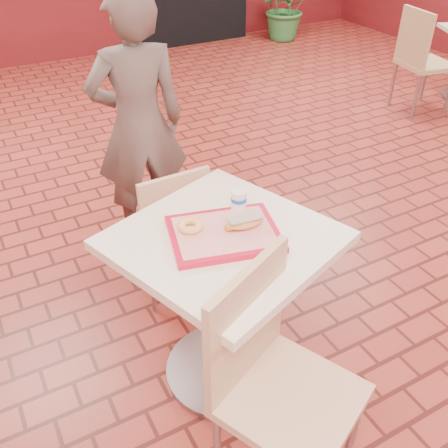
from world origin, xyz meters
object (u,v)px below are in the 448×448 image
chair_main_front (273,374)px  long_john_donut (244,222)px  customer (139,125)px  potted_plant (286,7)px  main_table (224,287)px  paper_cup (239,200)px  chair_second_left (421,56)px  serving_tray (224,234)px  ring_donut (190,226)px  chair_main_back (170,227)px

chair_main_front → long_john_donut: (0.14, 0.46, 0.33)m
customer → potted_plant: (3.53, 3.58, -0.34)m
chair_main_front → potted_plant: chair_main_front is taller
main_table → chair_main_front: size_ratio=0.85×
main_table → long_john_donut: (0.08, -0.01, 0.32)m
long_john_donut → paper_cup: size_ratio=2.06×
long_john_donut → paper_cup: (0.05, 0.13, 0.02)m
long_john_donut → chair_second_left: bearing=32.2°
serving_tray → potted_plant: bearing=53.0°
chair_main_front → ring_donut: (-0.05, 0.55, 0.33)m
chair_second_left → long_john_donut: bearing=132.4°
chair_main_back → customer: customer is taller
paper_cup → chair_second_left: bearing=30.9°
chair_main_front → potted_plant: 6.48m
main_table → customer: (0.11, 1.26, 0.23)m
chair_main_front → long_john_donut: size_ratio=5.77×
customer → serving_tray: size_ratio=3.68×
serving_tray → paper_cup: paper_cup is taller
ring_donut → chair_second_left: bearing=29.5°
paper_cup → ring_donut: bearing=-170.6°
main_table → ring_donut: size_ratio=8.23×
customer → chair_main_front: bearing=91.7°
chair_main_back → long_john_donut: (0.06, -0.66, 0.42)m
main_table → potted_plant: potted_plant is taller
paper_cup → customer: bearing=91.2°
main_table → customer: customer is taller
chair_main_front → customer: customer is taller
chair_main_back → ring_donut: size_ratio=8.21×
chair_main_back → potted_plant: 5.54m
long_john_donut → potted_plant: (3.56, 4.86, -0.43)m
serving_tray → chair_second_left: chair_second_left is taller
chair_main_back → serving_tray: (-0.02, -0.65, 0.38)m
chair_main_back → potted_plant: bearing=-132.1°
chair_main_back → potted_plant: size_ratio=0.93×
chair_main_front → customer: size_ratio=0.62×
ring_donut → chair_second_left: size_ratio=0.10×
main_table → chair_second_left: 3.81m
main_table → chair_second_left: chair_second_left is taller
customer → paper_cup: 1.15m
long_john_donut → potted_plant: bearing=53.7°
customer → potted_plant: bearing=-127.5°
ring_donut → long_john_donut: (0.19, -0.09, 0.01)m
chair_second_left → chair_main_back: bearing=122.7°
chair_main_front → chair_second_left: chair_second_left is taller
long_john_donut → chair_main_back: bearing=95.4°
chair_main_back → customer: bearing=-99.5°
serving_tray → ring_donut: bearing=145.9°
chair_main_back → ring_donut: bearing=75.9°
customer → ring_donut: customer is taller
serving_tray → ring_donut: (-0.11, 0.08, 0.03)m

